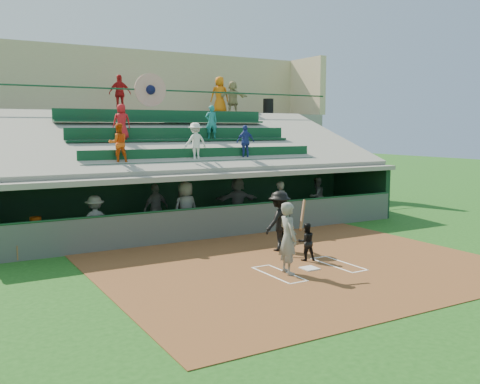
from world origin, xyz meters
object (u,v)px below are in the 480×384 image
trash_bin (268,107)px  catcher (306,242)px  home_plate (309,268)px  water_cooler (36,222)px  white_table (37,238)px  batter_at_plate (288,238)px

trash_bin → catcher: bearing=-118.4°
home_plate → catcher: bearing=58.8°
catcher → water_cooler: size_ratio=3.08×
white_table → trash_bin: size_ratio=0.87×
water_cooler → trash_bin: trash_bin is taller
catcher → water_cooler: catcher is taller
catcher → trash_bin: bearing=-103.7°
batter_at_plate → catcher: batter_at_plate is taller
home_plate → catcher: (0.50, 0.82, 0.54)m
catcher → white_table: size_ratio=1.53×
home_plate → batter_at_plate: size_ratio=0.22×
catcher → trash_bin: (6.55, 12.13, 4.45)m
white_table → water_cooler: bearing=103.4°
white_table → trash_bin: bearing=28.0°
batter_at_plate → trash_bin: 15.73m
white_table → water_cooler: 0.50m
batter_at_plate → trash_bin: bearing=59.0°
trash_bin → batter_at_plate: bearing=-121.0°
batter_at_plate → water_cooler: (-5.26, 6.61, -0.14)m
home_plate → white_table: bearing=133.0°
catcher → white_table: bearing=-26.2°
home_plate → batter_at_plate: batter_at_plate is taller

